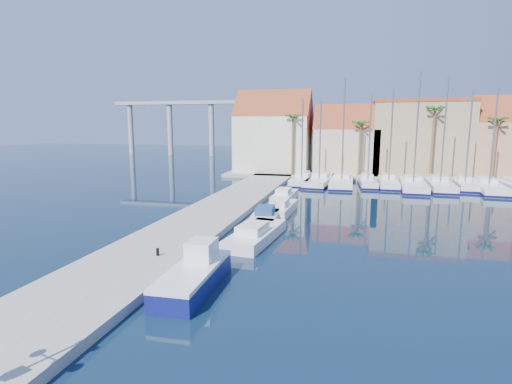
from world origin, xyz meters
TOP-DOWN VIEW (x-y plane):
  - ground at (0.00, 0.00)m, footprint 260.00×260.00m
  - quay_west at (-9.00, 13.50)m, footprint 6.00×77.00m
  - shore_north at (10.00, 48.00)m, footprint 54.00×16.00m
  - bollard at (-7.86, 1.52)m, footprint 0.18×0.18m
  - fishing_boat at (-4.31, -1.30)m, footprint 2.25×6.36m
  - motorboat_west_0 at (-3.31, 7.52)m, footprint 3.14×7.64m
  - motorboat_west_1 at (-3.89, 13.52)m, footprint 2.58×6.62m
  - motorboat_west_2 at (-3.21, 16.94)m, footprint 2.28×6.47m
  - motorboat_west_3 at (-4.00, 23.43)m, footprint 2.20×6.26m
  - sailboat_0 at (-3.78, 36.56)m, footprint 2.77×9.91m
  - sailboat_1 at (-1.24, 36.24)m, footprint 3.83×11.22m
  - sailboat_2 at (1.74, 36.05)m, footprint 3.08×11.39m
  - sailboat_3 at (5.15, 36.31)m, footprint 2.65×8.22m
  - sailboat_4 at (7.88, 36.61)m, footprint 2.57×9.26m
  - sailboat_5 at (10.82, 35.31)m, footprint 3.65×11.73m
  - sailboat_6 at (14.18, 36.17)m, footprint 3.30×10.92m
  - sailboat_7 at (17.30, 36.86)m, footprint 2.73×8.35m
  - sailboat_8 at (19.72, 35.74)m, footprint 3.75×11.24m
  - building_0 at (-10.00, 47.00)m, footprint 12.30×9.00m
  - building_1 at (2.00, 47.00)m, footprint 10.30×8.00m
  - building_2 at (13.00, 48.00)m, footprint 14.20×10.20m
  - building_3 at (25.00, 47.00)m, footprint 10.30×8.00m
  - palm_0 at (-6.00, 42.00)m, footprint 2.60×2.60m
  - palm_1 at (4.00, 42.00)m, footprint 2.60×2.60m
  - palm_2 at (14.00, 42.00)m, footprint 2.60×2.60m
  - palm_3 at (22.00, 42.00)m, footprint 2.60×2.60m
  - viaduct at (-39.07, 82.00)m, footprint 48.00×2.20m

SIDE VIEW (x-z plane):
  - ground at x=0.00m, z-range 0.00..0.00m
  - quay_west at x=-9.00m, z-range 0.00..0.50m
  - shore_north at x=10.00m, z-range 0.00..0.50m
  - motorboat_west_0 at x=-3.31m, z-range -0.19..1.21m
  - motorboat_west_1 at x=-3.89m, z-range -0.19..1.21m
  - motorboat_west_2 at x=-3.21m, z-range -0.19..1.21m
  - motorboat_west_3 at x=-4.00m, z-range -0.19..1.21m
  - sailboat_1 at x=-1.24m, z-range -5.14..6.26m
  - sailboat_8 at x=19.72m, z-range -5.71..6.85m
  - sailboat_0 at x=-3.78m, z-range -5.23..6.38m
  - sailboat_2 at x=1.74m, z-range -6.55..7.72m
  - sailboat_5 at x=10.82m, z-range -6.74..7.91m
  - sailboat_6 at x=14.18m, z-range -6.42..7.61m
  - sailboat_4 at x=7.88m, z-range -5.78..6.99m
  - sailboat_3 at x=5.15m, z-range -5.38..6.61m
  - sailboat_7 at x=17.30m, z-range -5.55..6.78m
  - bollard at x=-7.86m, z-range 0.50..0.96m
  - fishing_boat at x=-4.31m, z-range -0.37..1.84m
  - building_1 at x=2.00m, z-range -0.20..10.80m
  - building_3 at x=25.00m, z-range -0.14..11.86m
  - building_2 at x=13.00m, z-range 0.51..12.01m
  - building_0 at x=-10.00m, z-range -0.23..13.27m
  - palm_1 at x=4.00m, z-range 3.56..12.71m
  - palm_3 at x=22.00m, z-range 3.78..13.43m
  - palm_0 at x=-6.00m, z-range 4.00..14.15m
  - palm_2 at x=14.00m, z-range 4.44..15.59m
  - viaduct at x=-39.07m, z-range 3.02..17.47m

